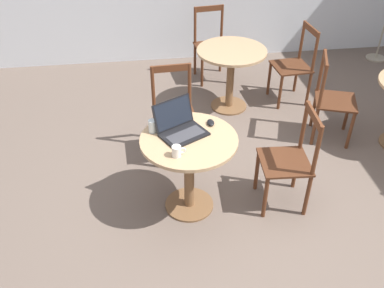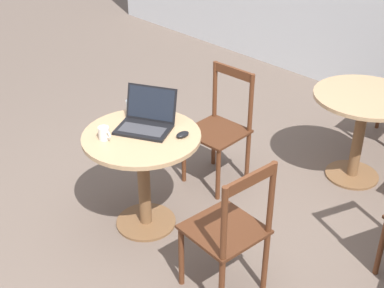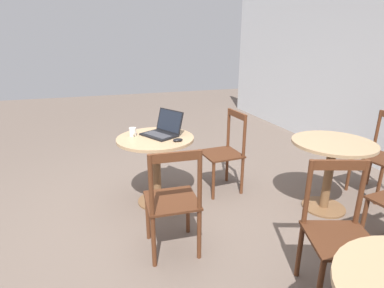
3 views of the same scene
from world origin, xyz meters
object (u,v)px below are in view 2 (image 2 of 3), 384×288
Objects in this scene: mug at (104,133)px; drinking_glass at (131,107)px; cafe_table_near at (143,158)px; chair_near_back at (220,129)px; chair_near_right at (230,232)px; laptop at (146,121)px; mouse at (183,134)px; cafe_table_far at (362,116)px.

drinking_glass is (-0.16, 0.35, 0.01)m from mug.
cafe_table_near is at bearing 60.70° from mug.
chair_near_back is 1.00× the size of chair_near_right.
drinking_glass reaches higher than cafe_table_near.
mug is at bearing -101.59° from laptop.
mug is at bearing -119.30° from cafe_table_near.
cafe_table_near is 0.87m from chair_near_right.
mug is (-0.06, -0.30, -0.01)m from laptop.
cafe_table_near is at bearing -138.67° from mouse.
chair_near_right is 2.02× the size of laptop.
cafe_table_far is 7.25× the size of drinking_glass.
cafe_table_far is 1.12m from chair_near_back.
mouse reaches higher than cafe_table_far.
mug is 0.99× the size of drinking_glass.
chair_near_back is (-0.75, -0.83, -0.10)m from cafe_table_far.
drinking_glass reaches higher than mouse.
laptop reaches higher than chair_near_right.
chair_near_back is 1.09m from mug.
mug is at bearing -94.08° from chair_near_back.
cafe_table_near is 0.83m from chair_near_back.
cafe_table_near is 1.72× the size of laptop.
drinking_glass is at bearing 170.76° from chair_near_right.
chair_near_right is (0.91, -0.87, 0.00)m from chair_near_back.
mouse is 0.52m from mug.
chair_near_back reaches higher than cafe_table_far.
cafe_table_far is 1.75m from laptop.
cafe_table_far is 1.72× the size of laptop.
chair_near_right reaches higher than mouse.
chair_near_back is at bearing -131.97° from cafe_table_far.
laptop reaches higher than mouse.
cafe_table_near is 0.39m from drinking_glass.
mouse is at bearing 160.37° from chair_near_right.
chair_near_back reaches higher than mouse.
laptop is (-0.06, 0.09, 0.23)m from cafe_table_near.
chair_near_right reaches higher than mug.
cafe_table_near is at bearing 176.59° from chair_near_right.
laptop reaches higher than cafe_table_far.
mouse is at bearing 41.33° from cafe_table_near.
laptop is 0.23m from drinking_glass.
chair_near_right is 8.51× the size of drinking_glass.
cafe_table_near is 1.00× the size of cafe_table_far.
chair_near_right is at bearing -3.41° from cafe_table_near.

